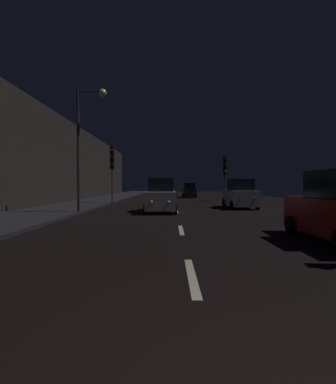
# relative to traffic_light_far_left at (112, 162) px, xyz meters

# --- Properties ---
(ground) EXTENTS (27.81, 84.00, 0.02)m
(ground) POSITION_rel_traffic_light_far_left_xyz_m (5.41, 2.63, -3.61)
(ground) COLOR black
(sidewalk_left) EXTENTS (4.40, 84.00, 0.15)m
(sidewalk_left) POSITION_rel_traffic_light_far_left_xyz_m (-2.30, 2.63, -3.53)
(sidewalk_left) COLOR #28282B
(sidewalk_left) RESTS_ON ground
(building_facade_left) EXTENTS (0.80, 63.00, 7.72)m
(building_facade_left) POSITION_rel_traffic_light_far_left_xyz_m (-4.90, -0.87, 0.26)
(building_facade_left) COLOR #2D2B28
(building_facade_left) RESTS_ON ground
(lane_centerline) EXTENTS (0.16, 35.82, 0.01)m
(lane_centerline) POSITION_rel_traffic_light_far_left_xyz_m (5.41, -2.58, -3.59)
(lane_centerline) COLOR beige
(lane_centerline) RESTS_ON ground
(traffic_light_far_left) EXTENTS (0.32, 0.46, 4.95)m
(traffic_light_far_left) POSITION_rel_traffic_light_far_left_xyz_m (0.00, 0.00, 0.00)
(traffic_light_far_left) COLOR #38383A
(traffic_light_far_left) RESTS_ON ground
(traffic_light_far_right) EXTENTS (0.36, 0.48, 4.67)m
(traffic_light_far_right) POSITION_rel_traffic_light_far_left_xyz_m (10.82, 5.89, -0.23)
(traffic_light_far_right) COLOR #38383A
(traffic_light_far_right) RESTS_ON ground
(streetlamp_overhead) EXTENTS (1.70, 0.44, 7.07)m
(streetlamp_overhead) POSITION_rel_traffic_light_far_left_xyz_m (0.26, -8.17, 1.10)
(streetlamp_overhead) COLOR #2D2D30
(streetlamp_overhead) RESTS_ON ground
(car_approaching_headlights) EXTENTS (1.90, 4.12, 2.08)m
(car_approaching_headlights) POSITION_rel_traffic_light_far_left_xyz_m (4.44, -6.68, -2.65)
(car_approaching_headlights) COLOR silver
(car_approaching_headlights) RESTS_ON ground
(car_distant_taillights) EXTENTS (1.76, 3.81, 1.92)m
(car_distant_taillights) POSITION_rel_traffic_light_far_left_xyz_m (7.50, 12.92, -2.72)
(car_distant_taillights) COLOR black
(car_distant_taillights) RESTS_ON ground
(car_parked_right_far) EXTENTS (1.91, 4.15, 2.09)m
(car_parked_right_far) POSITION_rel_traffic_light_far_left_xyz_m (10.01, -3.81, -2.65)
(car_parked_right_far) COLOR #A5A8AD
(car_parked_right_far) RESTS_ON ground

